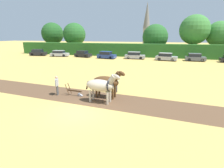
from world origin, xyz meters
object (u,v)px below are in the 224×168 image
church_spire (147,25)px  plow (76,92)px  parked_car_right (166,57)px  parked_car_far_right (195,57)px  tree_center_left (155,37)px  farmer_beside_team (116,82)px  draft_horse_lead_right (107,82)px  draft_horse_lead_left (101,85)px  parked_car_center_left (83,54)px  tree_far_left (53,34)px  parked_car_far_left (38,53)px  tree_left (74,34)px  tree_center (194,30)px  farmer_at_plow (57,84)px  parked_car_center_right (135,56)px  tree_center_right (219,34)px  parked_car_left (59,54)px  parked_car_center (106,55)px

church_spire → plow: church_spire is taller
parked_car_right → parked_car_far_right: 5.70m
tree_center_left → plow: size_ratio=4.75×
farmer_beside_team → parked_car_far_right: size_ratio=0.46×
draft_horse_lead_right → farmer_beside_team: draft_horse_lead_right is taller
draft_horse_lead_left → parked_car_center_left: (-13.60, 26.31, -0.66)m
tree_far_left → parked_car_far_left: (2.16, -10.32, -4.68)m
tree_left → tree_center: (31.54, -0.63, 1.06)m
farmer_at_plow → parked_car_center_right: size_ratio=0.40×
tree_center → draft_horse_lead_right: size_ratio=3.26×
plow → draft_horse_lead_left: bearing=-12.3°
tree_center_right → parked_car_far_left: (-43.17, -9.32, -4.54)m
tree_far_left → draft_horse_lead_left: tree_far_left is taller
tree_far_left → tree_left: size_ratio=1.03×
parked_car_right → parked_car_left: bearing=-170.1°
tree_center → parked_car_center_left: (-25.22, -7.99, -5.58)m
draft_horse_lead_right → parked_car_far_left: (-25.96, 24.86, -0.61)m
tree_far_left → parked_car_far_right: tree_far_left is taller
church_spire → tree_center_left: bearing=-79.5°
tree_center → tree_center_right: tree_center is taller
draft_horse_lead_left → parked_car_far_left: 36.69m
farmer_at_plow → parked_car_left: farmer_at_plow is taller
farmer_at_plow → parked_car_right: (9.80, 24.85, -0.27)m
tree_center → draft_horse_lead_right: 35.41m
parked_car_center → parked_car_far_right: parked_car_center is taller
tree_center → farmer_beside_team: bearing=-109.3°
parked_car_left → parked_car_center_right: 18.50m
tree_center_right → parked_car_far_left: tree_center_right is taller
farmer_at_plow → parked_car_far_left: bearing=110.0°
tree_center_right → draft_horse_lead_right: bearing=-116.7°
plow → parked_car_center_right: size_ratio=0.37×
tree_left → tree_center: size_ratio=0.87×
draft_horse_lead_right → parked_car_far_left: draft_horse_lead_right is taller
parked_car_right → tree_center_left: bearing=117.4°
tree_far_left → draft_horse_lead_right: bearing=-51.4°
church_spire → draft_horse_lead_left: (1.46, -57.19, -7.40)m
tree_center_left → tree_center: (8.96, -0.64, 1.72)m
parked_car_left → parked_car_right: bearing=-9.2°
tree_left → draft_horse_lead_right: (20.03, -33.76, -3.87)m
tree_far_left → farmer_at_plow: size_ratio=5.01×
tree_center_right → church_spire: 29.01m
parked_car_far_left → parked_car_far_right: (36.95, 0.27, -0.02)m
tree_left → church_spire: 29.13m
draft_horse_lead_left → parked_car_far_left: draft_horse_lead_left is taller
parked_car_far_left → tree_left: bearing=45.3°
tree_center_left → parked_car_far_left: bearing=-162.7°
parked_car_center_left → parked_car_center: (6.23, -1.03, 0.03)m
tree_center_left → farmer_beside_team: tree_center_left is taller
church_spire → parked_car_center: size_ratio=3.96×
tree_far_left → tree_left: 8.22m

